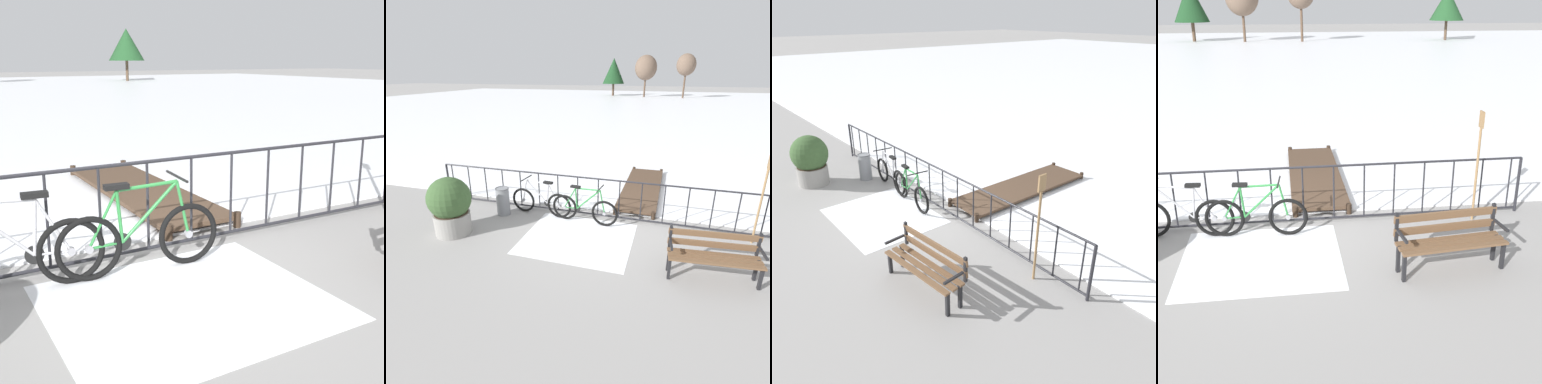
# 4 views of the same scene
# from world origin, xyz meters

# --- Properties ---
(ground_plane) EXTENTS (160.00, 160.00, 0.00)m
(ground_plane) POSITION_xyz_m (0.00, 0.00, 0.00)
(ground_plane) COLOR gray
(snow_patch) EXTENTS (2.43, 2.08, 0.01)m
(snow_patch) POSITION_xyz_m (-0.17, -1.20, 0.00)
(snow_patch) COLOR white
(snow_patch) RESTS_ON ground
(railing_fence) EXTENTS (9.06, 0.06, 1.07)m
(railing_fence) POSITION_xyz_m (0.00, 0.00, 0.56)
(railing_fence) COLOR #232328
(railing_fence) RESTS_ON ground
(bicycle_near_railing) EXTENTS (1.71, 0.52, 0.97)m
(bicycle_near_railing) POSITION_xyz_m (-0.26, -0.38, 0.37)
(bicycle_near_railing) COLOR black
(bicycle_near_railing) RESTS_ON ground
(bicycle_second) EXTENTS (1.71, 0.52, 0.97)m
(bicycle_second) POSITION_xyz_m (-1.46, -0.25, 0.37)
(bicycle_second) COLOR black
(bicycle_second) RESTS_ON ground
(wooden_dock) EXTENTS (1.10, 3.97, 0.20)m
(wooden_dock) POSITION_xyz_m (0.89, 2.24, 0.12)
(wooden_dock) COLOR #4C3828
(wooden_dock) RESTS_ON ground
(tree_centre) EXTENTS (3.38, 3.38, 4.85)m
(tree_centre) POSITION_xyz_m (16.85, 41.30, 3.37)
(tree_centre) COLOR brown
(tree_centre) RESTS_ON ground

